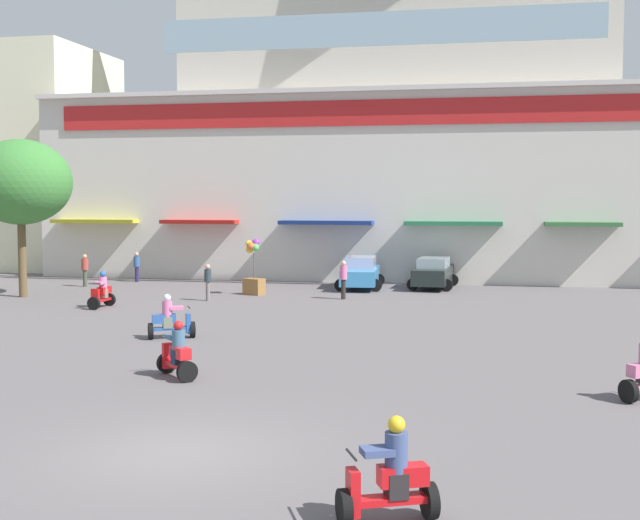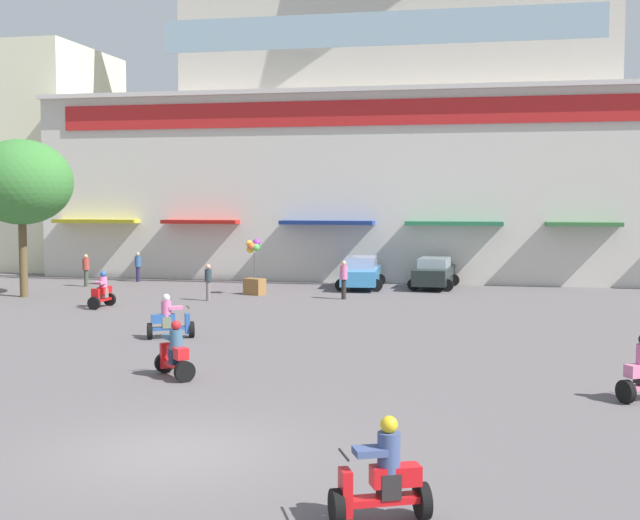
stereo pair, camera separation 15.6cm
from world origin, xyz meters
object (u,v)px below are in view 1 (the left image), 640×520
(scooter_rider_1, at_px, (171,320))
(scooter_rider_5, at_px, (389,479))
(scooter_rider_7, at_px, (102,293))
(plaza_tree_0, at_px, (20,182))
(pedestrian_3, at_px, (137,265))
(pedestrian_0, at_px, (208,280))
(balloon_vendor_cart, at_px, (254,270))
(pedestrian_2, at_px, (343,277))
(parked_car_0, at_px, (360,273))
(pedestrian_1, at_px, (85,268))
(parked_car_1, at_px, (433,273))
(scooter_rider_2, at_px, (177,354))

(scooter_rider_1, bearing_deg, scooter_rider_5, -58.13)
(scooter_rider_5, relative_size, scooter_rider_7, 1.01)
(plaza_tree_0, height_order, pedestrian_3, plaza_tree_0)
(pedestrian_0, height_order, balloon_vendor_cart, balloon_vendor_cart)
(scooter_rider_7, xyz_separation_m, pedestrian_2, (9.14, 4.78, 0.36))
(plaza_tree_0, height_order, parked_car_0, plaza_tree_0)
(scooter_rider_1, xyz_separation_m, pedestrian_0, (-2.04, 9.61, 0.34))
(pedestrian_1, xyz_separation_m, pedestrian_3, (1.58, 2.75, -0.02))
(parked_car_1, bearing_deg, pedestrian_3, 179.69)
(parked_car_0, xyz_separation_m, parked_car_1, (3.52, 0.81, -0.02))
(pedestrian_3, relative_size, balloon_vendor_cart, 0.61)
(pedestrian_1, height_order, balloon_vendor_cart, balloon_vendor_cart)
(scooter_rider_2, bearing_deg, parked_car_0, 86.34)
(scooter_rider_5, bearing_deg, pedestrian_2, 101.23)
(parked_car_1, relative_size, scooter_rider_7, 2.91)
(pedestrian_0, bearing_deg, scooter_rider_1, -78.02)
(pedestrian_3, xyz_separation_m, balloon_vendor_cart, (7.71, -4.53, 0.25))
(scooter_rider_1, distance_m, scooter_rider_2, 5.99)
(scooter_rider_2, height_order, pedestrian_0, pedestrian_0)
(scooter_rider_2, height_order, pedestrian_2, pedestrian_2)
(pedestrian_0, bearing_deg, balloon_vendor_cart, 62.65)
(scooter_rider_5, distance_m, pedestrian_0, 25.81)
(pedestrian_1, xyz_separation_m, balloon_vendor_cart, (9.29, -1.78, 0.22))
(parked_car_1, bearing_deg, plaza_tree_0, -157.70)
(scooter_rider_1, bearing_deg, parked_car_0, 76.85)
(scooter_rider_2, bearing_deg, balloon_vendor_cart, 99.74)
(plaza_tree_0, distance_m, parked_car_0, 16.35)
(scooter_rider_2, relative_size, pedestrian_2, 0.85)
(pedestrian_2, xyz_separation_m, pedestrian_3, (-12.05, 5.39, -0.08))
(scooter_rider_2, xyz_separation_m, pedestrian_1, (-12.33, 19.49, 0.33))
(pedestrian_0, distance_m, balloon_vendor_cart, 2.91)
(scooter_rider_7, bearing_deg, pedestrian_1, 121.17)
(pedestrian_0, xyz_separation_m, pedestrian_2, (5.67, 1.71, 0.06))
(scooter_rider_5, relative_size, pedestrian_1, 0.92)
(pedestrian_3, bearing_deg, pedestrian_1, -119.83)
(scooter_rider_2, xyz_separation_m, scooter_rider_5, (6.30, -8.36, 0.01))
(parked_car_0, relative_size, scooter_rider_7, 2.96)
(scooter_rider_1, relative_size, scooter_rider_7, 1.03)
(scooter_rider_1, height_order, pedestrian_2, pedestrian_2)
(plaza_tree_0, bearing_deg, balloon_vendor_cart, 16.17)
(scooter_rider_1, bearing_deg, scooter_rider_7, 130.09)
(scooter_rider_5, xyz_separation_m, pedestrian_1, (-18.63, 27.85, 0.32))
(pedestrian_1, relative_size, pedestrian_2, 0.95)
(scooter_rider_1, height_order, pedestrian_0, pedestrian_0)
(parked_car_0, bearing_deg, pedestrian_1, -172.29)
(scooter_rider_1, bearing_deg, scooter_rider_2, -67.12)
(plaza_tree_0, xyz_separation_m, parked_car_1, (17.87, 7.33, -4.38))
(plaza_tree_0, height_order, parked_car_1, plaza_tree_0)
(scooter_rider_1, height_order, scooter_rider_7, scooter_rider_7)
(scooter_rider_7, height_order, pedestrian_1, pedestrian_1)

